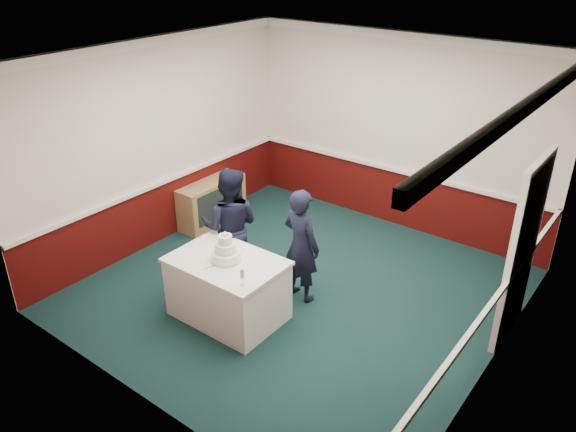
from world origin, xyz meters
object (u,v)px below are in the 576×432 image
Objects in this scene: person_man at (230,227)px; wedding_cake at (226,252)px; cake_table at (228,288)px; champagne_flute at (242,275)px; cake_knife at (212,266)px; sideboard at (212,202)px; person_woman at (301,245)px.

wedding_cake is at bearing 99.59° from person_man.
champagne_flute is at bearing -29.25° from cake_table.
person_man is at bearing 129.00° from wedding_cake.
cake_knife is 0.55m from champagne_flute.
wedding_cake reaches higher than sideboard.
wedding_cake reaches higher than champagne_flute.
champagne_flute is at bearing 108.57° from person_man.
person_man is (-1.01, 0.91, -0.12)m from champagne_flute.
champagne_flute reaches higher than sideboard.
cake_table reaches higher than sideboard.
champagne_flute is (0.53, -0.08, 0.14)m from cake_knife.
champagne_flute is 0.13× the size of person_man.
sideboard is 0.80× the size of person_woman.
champagne_flute is at bearing 100.05° from person_woman.
cake_knife is at bearing 171.42° from champagne_flute.
cake_knife is (-0.03, -0.20, 0.39)m from cake_table.
person_man reaches higher than person_woman.
wedding_cake is 0.23m from cake_knife.
person_man is (-0.51, 0.63, 0.41)m from cake_table.
sideboard is 2.58m from cake_table.
sideboard is 0.74× the size of person_man.
cake_knife reaches higher than cake_table.
champagne_flute is (2.43, -2.00, 0.58)m from sideboard.
sideboard is 2.73m from cake_knife.
wedding_cake is 1.65× the size of cake_knife.
person_man reaches higher than sideboard.
person_man is (-0.51, 0.63, -0.09)m from wedding_cake.
cake_table is 0.50m from wedding_cake.
cake_table is 0.88× the size of person_woman.
person_woman is (2.38, -0.85, 0.40)m from sideboard.
person_man is at bearing -37.49° from sideboard.
cake_table is 0.91m from person_man.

